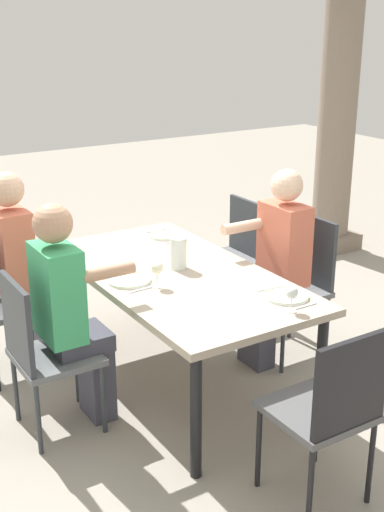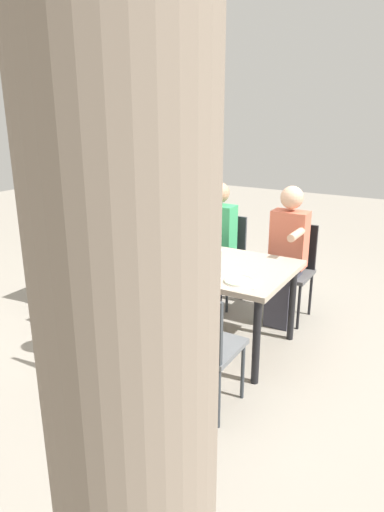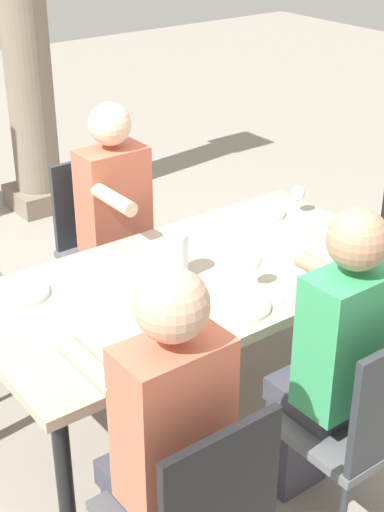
{
  "view_description": "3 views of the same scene",
  "coord_description": "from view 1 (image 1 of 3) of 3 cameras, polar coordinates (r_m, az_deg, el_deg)",
  "views": [
    {
      "loc": [
        3.33,
        -1.97,
        2.24
      ],
      "look_at": [
        0.04,
        0.08,
        0.86
      ],
      "focal_mm": 47.49,
      "sensor_mm": 36.0,
      "label": 1
    },
    {
      "loc": [
        -2.03,
        3.34,
        2.04
      ],
      "look_at": [
        -0.06,
        -0.01,
        0.78
      ],
      "focal_mm": 32.37,
      "sensor_mm": 36.0,
      "label": 2
    },
    {
      "loc": [
        -1.72,
        -2.27,
        2.32
      ],
      "look_at": [
        0.04,
        0.07,
        0.81
      ],
      "focal_mm": 53.38,
      "sensor_mm": 36.0,
      "label": 3
    }
  ],
  "objects": [
    {
      "name": "diner_woman_green",
      "position": [
        4.48,
        7.05,
        -0.49
      ],
      "size": [
        0.35,
        0.49,
        1.32
      ],
      "color": "#3F3F4C",
      "rests_on": "ground"
    },
    {
      "name": "spoon_2",
      "position": [
        3.71,
        9.43,
        -4.2
      ],
      "size": [
        0.02,
        0.17,
        0.01
      ],
      "primitive_type": "cube",
      "rotation": [
        0.0,
        0.0,
        0.01
      ],
      "color": "silver",
      "rests_on": "dining_table"
    },
    {
      "name": "stone_column_near",
      "position": [
        6.76,
        12.15,
        11.65
      ],
      "size": [
        0.48,
        0.48,
        2.75
      ],
      "color": "gray",
      "rests_on": "ground"
    },
    {
      "name": "chair_head_east",
      "position": [
        3.25,
        11.53,
        -12.27
      ],
      "size": [
        0.44,
        0.44,
        0.94
      ],
      "color": "#4F4F50",
      "rests_on": "ground"
    },
    {
      "name": "water_pitcher",
      "position": [
        4.18,
        -1.17,
        0.12
      ],
      "size": [
        0.11,
        0.11,
        0.2
      ],
      "color": "white",
      "rests_on": "dining_table"
    },
    {
      "name": "fork_0",
      "position": [
        4.94,
        -3.15,
        2.14
      ],
      "size": [
        0.03,
        0.17,
        0.01
      ],
      "primitive_type": "cube",
      "rotation": [
        0.0,
        0.0,
        0.07
      ],
      "color": "silver",
      "rests_on": "dining_table"
    },
    {
      "name": "diner_man_white",
      "position": [
        4.46,
        -14.06,
        -0.82
      ],
      "size": [
        0.35,
        0.5,
        1.35
      ],
      "color": "#3F3F4C",
      "rests_on": "ground"
    },
    {
      "name": "plate_0",
      "position": [
        4.81,
        -2.29,
        1.76
      ],
      "size": [
        0.23,
        0.23,
        0.02
      ],
      "color": "white",
      "rests_on": "dining_table"
    },
    {
      "name": "plate_2",
      "position": [
        3.81,
        7.96,
        -3.36
      ],
      "size": [
        0.25,
        0.25,
        0.02
      ],
      "color": "white",
      "rests_on": "dining_table"
    },
    {
      "name": "wine_glass_1",
      "position": [
        3.88,
        -2.98,
        -1.07
      ],
      "size": [
        0.08,
        0.08,
        0.16
      ],
      "color": "white",
      "rests_on": "dining_table"
    },
    {
      "name": "chair_mid_south",
      "position": [
        3.82,
        -12.65,
        -7.49
      ],
      "size": [
        0.44,
        0.44,
        0.94
      ],
      "color": "#5B5E61",
      "rests_on": "ground"
    },
    {
      "name": "fork_2",
      "position": [
        3.92,
        6.56,
        -2.72
      ],
      "size": [
        0.04,
        0.17,
        0.01
      ],
      "primitive_type": "cube",
      "rotation": [
        0.0,
        0.0,
        -0.12
      ],
      "color": "silver",
      "rests_on": "dining_table"
    },
    {
      "name": "diner_guest_third",
      "position": [
        3.79,
        -10.26,
        -4.45
      ],
      "size": [
        0.35,
        0.5,
        1.32
      ],
      "color": "#3F3F4C",
      "rests_on": "ground"
    },
    {
      "name": "wine_glass_2",
      "position": [
        3.6,
        8.39,
        -3.15
      ],
      "size": [
        0.07,
        0.07,
        0.14
      ],
      "color": "white",
      "rests_on": "dining_table"
    },
    {
      "name": "plate_1",
      "position": [
        4.01,
        -5.3,
        -2.06
      ],
      "size": [
        0.26,
        0.26,
        0.02
      ],
      "color": "white",
      "rests_on": "dining_table"
    },
    {
      "name": "chair_west_north",
      "position": [
        5.22,
        3.52,
        0.48
      ],
      "size": [
        0.44,
        0.44,
        0.91
      ],
      "color": "#5B5E61",
      "rests_on": "ground"
    },
    {
      "name": "spoon_1",
      "position": [
        3.89,
        -4.29,
        -2.83
      ],
      "size": [
        0.03,
        0.17,
        0.01
      ],
      "primitive_type": "cube",
      "rotation": [
        0.0,
        0.0,
        0.07
      ],
      "color": "silver",
      "rests_on": "dining_table"
    },
    {
      "name": "chair_mid_north",
      "position": [
        4.66,
        8.98,
        -1.82
      ],
      "size": [
        0.44,
        0.44,
        0.97
      ],
      "color": "#5B5E61",
      "rests_on": "ground"
    },
    {
      "name": "dining_table",
      "position": [
        4.16,
        -1.29,
        -2.2
      ],
      "size": [
        1.91,
        0.98,
        0.76
      ],
      "color": "tan",
      "rests_on": "ground"
    },
    {
      "name": "ground_plane",
      "position": [
        4.47,
        -1.22,
        -10.46
      ],
      "size": [
        16.0,
        16.0,
        0.0
      ],
      "primitive_type": "plane",
      "color": "gray"
    },
    {
      "name": "fork_1",
      "position": [
        4.14,
        -6.24,
        -1.48
      ],
      "size": [
        0.02,
        0.17,
        0.01
      ],
      "primitive_type": "cube",
      "rotation": [
        0.0,
        0.0,
        -0.03
      ],
      "color": "silver",
      "rests_on": "dining_table"
    },
    {
      "name": "spoon_0",
      "position": [
        4.69,
        -1.38,
        1.21
      ],
      "size": [
        0.02,
        0.17,
        0.01
      ],
      "primitive_type": "cube",
      "rotation": [
        0.0,
        0.0,
        -0.03
      ],
      "color": "silver",
      "rests_on": "dining_table"
    }
  ]
}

